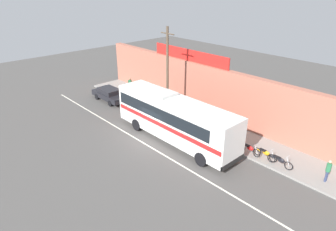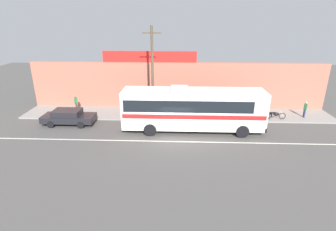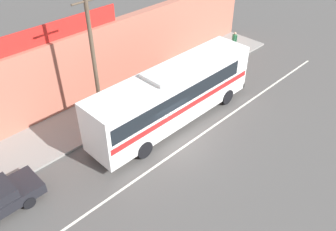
# 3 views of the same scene
# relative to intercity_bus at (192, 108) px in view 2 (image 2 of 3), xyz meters

# --- Properties ---
(ground_plane) EXTENTS (70.00, 70.00, 0.00)m
(ground_plane) POSITION_rel_intercity_bus_xyz_m (-1.31, -1.38, -2.07)
(ground_plane) COLOR #4F4C49
(sidewalk_slab) EXTENTS (30.00, 3.60, 0.14)m
(sidewalk_slab) POSITION_rel_intercity_bus_xyz_m (-1.31, 3.82, -2.00)
(sidewalk_slab) COLOR gray
(sidewalk_slab) RESTS_ON ground_plane
(storefront_facade) EXTENTS (30.00, 0.70, 4.80)m
(storefront_facade) POSITION_rel_intercity_bus_xyz_m (-1.31, 5.97, 0.33)
(storefront_facade) COLOR #B26651
(storefront_facade) RESTS_ON ground_plane
(storefront_billboard) EXTENTS (9.47, 0.12, 1.10)m
(storefront_billboard) POSITION_rel_intercity_bus_xyz_m (-4.10, 5.97, 3.28)
(storefront_billboard) COLOR red
(storefront_billboard) RESTS_ON storefront_facade
(road_center_stripe) EXTENTS (30.00, 0.14, 0.01)m
(road_center_stripe) POSITION_rel_intercity_bus_xyz_m (-1.31, -2.18, -2.06)
(road_center_stripe) COLOR silver
(road_center_stripe) RESTS_ON ground_plane
(intercity_bus) EXTENTS (11.61, 2.64, 3.78)m
(intercity_bus) POSITION_rel_intercity_bus_xyz_m (0.00, 0.00, 0.00)
(intercity_bus) COLOR white
(intercity_bus) RESTS_ON ground_plane
(parked_car) EXTENTS (4.58, 1.88, 1.37)m
(parked_car) POSITION_rel_intercity_bus_xyz_m (-10.94, 0.91, -1.33)
(parked_car) COLOR black
(parked_car) RESTS_ON ground_plane
(utility_pole) EXTENTS (1.60, 0.22, 8.30)m
(utility_pole) POSITION_rel_intercity_bus_xyz_m (-3.48, 2.52, 2.36)
(utility_pole) COLOR brown
(utility_pole) RESTS_ON sidewalk_slab
(motorcycle_orange) EXTENTS (1.89, 0.56, 0.94)m
(motorcycle_orange) POSITION_rel_intercity_bus_xyz_m (6.67, 2.74, -1.50)
(motorcycle_orange) COLOR black
(motorcycle_orange) RESTS_ON sidewalk_slab
(motorcycle_red) EXTENTS (1.92, 0.56, 0.94)m
(motorcycle_red) POSITION_rel_intercity_bus_xyz_m (3.75, 2.58, -1.50)
(motorcycle_red) COLOR black
(motorcycle_red) RESTS_ON sidewalk_slab
(motorcycle_blue) EXTENTS (1.88, 0.56, 0.94)m
(motorcycle_blue) POSITION_rel_intercity_bus_xyz_m (5.51, 2.47, -1.50)
(motorcycle_blue) COLOR black
(motorcycle_blue) RESTS_ON sidewalk_slab
(motorcycle_green) EXTENTS (1.90, 0.56, 0.94)m
(motorcycle_green) POSITION_rel_intercity_bus_xyz_m (7.87, 2.64, -1.50)
(motorcycle_green) COLOR black
(motorcycle_green) RESTS_ON sidewalk_slab
(pedestrian_near_shop) EXTENTS (0.30, 0.48, 1.57)m
(pedestrian_near_shop) POSITION_rel_intercity_bus_xyz_m (10.80, 3.24, -1.02)
(pedestrian_near_shop) COLOR navy
(pedestrian_near_shop) RESTS_ON sidewalk_slab
(pedestrian_far_right) EXTENTS (0.30, 0.48, 1.70)m
(pedestrian_far_right) POSITION_rel_intercity_bus_xyz_m (-11.34, 3.92, -0.94)
(pedestrian_far_right) COLOR brown
(pedestrian_far_right) RESTS_ON sidewalk_slab
(pedestrian_far_left) EXTENTS (0.30, 0.48, 1.69)m
(pedestrian_far_left) POSITION_rel_intercity_bus_xyz_m (-0.06, 3.58, -0.95)
(pedestrian_far_left) COLOR navy
(pedestrian_far_left) RESTS_ON sidewalk_slab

